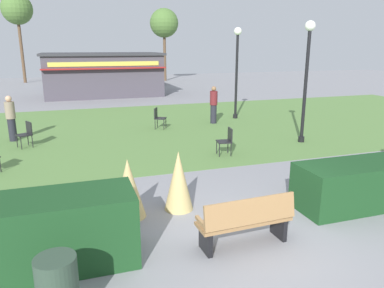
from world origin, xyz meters
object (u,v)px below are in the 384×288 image
Objects in this scene: parked_car_west_slot at (78,79)px; tree_left_bg at (17,10)px; parked_car_center_slot at (138,78)px; tree_right_bg at (164,24)px; lamppost_far at (237,62)px; park_bench at (246,221)px; lamppost_mid at (307,68)px; cafe_chair_north at (158,116)px; person_standing at (11,118)px; food_kiosk at (103,74)px; cafe_chair_west at (26,132)px; person_strolling at (214,105)px; cafe_chair_east at (227,139)px.

parked_car_west_slot is 9.47m from tree_left_bg.
tree_right_bg is at bearing 45.09° from parked_car_center_slot.
park_bench is at bearing -113.86° from lamppost_far.
lamppost_mid reaches higher than cafe_chair_north.
person_standing reaches higher than parked_car_center_slot.
food_kiosk is at bearing -119.85° from parked_car_center_slot.
cafe_chair_west is at bearing -84.26° from tree_left_bg.
lamppost_mid is 10.84m from person_standing.
parked_car_west_slot reaches higher than park_bench.
park_bench is 0.40× the size of lamppost_far.
person_standing is at bearing 161.03° from lamppost_mid.
tree_right_bg reaches higher than parked_car_center_slot.
parked_car_west_slot is at bearing -179.97° from parked_car_center_slot.
parked_car_center_slot is (-1.63, 17.46, -2.04)m from lamppost_far.
tree_right_bg reaches higher than person_strolling.
lamppost_far is at bearing 15.31° from cafe_chair_north.
person_strolling is at bearing -73.36° from parked_car_west_slot.
cafe_chair_east is at bearing -72.92° from tree_left_bg.
parked_car_center_slot reaches higher than cafe_chair_east.
tree_left_bg reaches higher than park_bench.
parked_car_center_slot is 12.97m from tree_left_bg.
tree_right_bg is at bearing 54.28° from food_kiosk.
tree_right_bg reaches higher than food_kiosk.
cafe_chair_east is (6.23, -3.06, 0.00)m from cafe_chair_west.
cafe_chair_west is 20.17m from parked_car_west_slot.
cafe_chair_west is 26.27m from tree_right_bg.
person_standing is (-5.62, -0.37, 0.33)m from cafe_chair_north.
cafe_chair_west is 0.21× the size of parked_car_center_slot.
lamppost_mid is 17.05m from food_kiosk.
person_standing is at bearing -113.15° from parked_car_center_slot.
food_kiosk is 12.29m from cafe_chair_north.
parked_car_west_slot is at bearing 104.24° from food_kiosk.
tree_right_bg is at bearing -9.23° from tree_left_bg.
cafe_chair_east is 23.14m from parked_car_center_slot.
food_kiosk is 14.22m from cafe_chair_west.
lamppost_mid is 2.53× the size of person_strolling.
cafe_chair_west is 26.42m from tree_left_bg.
person_standing is (-4.44, -12.56, -0.63)m from food_kiosk.
park_bench is 1.93× the size of cafe_chair_west.
lamppost_far is at bearing -68.39° from parked_car_west_slot.
park_bench is 0.24× the size of tree_right_bg.
lamppost_far is 1.02× the size of parked_car_center_slot.
parked_car_center_slot reaches higher than cafe_chair_west.
cafe_chair_east is (1.92, 5.27, 0.05)m from park_bench.
cafe_chair_east is 23.45m from parked_car_west_slot.
park_bench is 0.21× the size of tree_left_bg.
cafe_chair_west is at bearing -114.87° from tree_right_bg.
person_strolling reaches higher than cafe_chair_west.
tree_right_bg is at bearing 77.84° from person_standing.
parked_car_west_slot is (2.82, 18.95, -0.22)m from person_standing.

